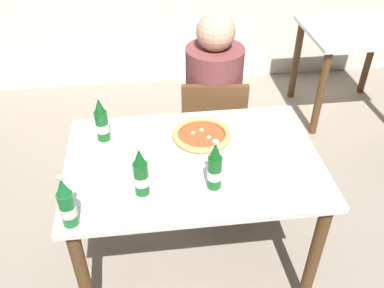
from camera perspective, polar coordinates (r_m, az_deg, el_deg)
The scene contains 12 objects.
ground_plane at distance 2.52m, azimuth 0.14°, elevation -15.33°, with size 8.00×8.00×0.00m, color gray.
dining_table_main at distance 2.05m, azimuth 0.17°, elevation -4.50°, with size 1.20×0.80×0.75m.
chair_behind_table at distance 2.64m, azimuth 2.82°, elevation 2.18°, with size 0.44×0.44×0.85m.
diner_seated at distance 2.62m, azimuth 2.88°, elevation 4.64°, with size 0.34×0.34×1.21m.
dining_table_background at distance 3.65m, azimuth 21.20°, elevation 12.16°, with size 0.80×0.70×0.75m.
pizza_margherita_near at distance 2.08m, azimuth 1.34°, elevation 1.17°, with size 0.32×0.32×0.04m.
beer_bottle_left at distance 1.75m, azimuth -7.01°, elevation -4.09°, with size 0.07×0.07×0.25m.
beer_bottle_center at distance 1.76m, azimuth 3.12°, elevation -3.29°, with size 0.07×0.07×0.25m.
beer_bottle_right at distance 2.08m, azimuth -12.27°, elevation 2.99°, with size 0.07×0.07×0.25m.
beer_bottle_extra at distance 1.68m, azimuth -16.75°, elevation -7.92°, with size 0.07×0.07×0.25m.
napkin_with_cutlery at distance 1.86m, azimuth 11.00°, elevation -5.58°, with size 0.22×0.22×0.01m.
paper_cup at distance 1.85m, azimuth -5.98°, elevation -3.53°, with size 0.07×0.07×0.10m, color white.
Camera 1 is at (-0.19, -1.51, 2.00)m, focal length 38.99 mm.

